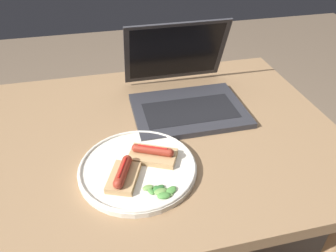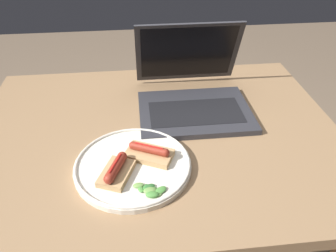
{
  "view_description": "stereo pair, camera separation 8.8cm",
  "coord_description": "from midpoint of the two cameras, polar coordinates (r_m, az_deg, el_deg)",
  "views": [
    {
      "loc": [
        -0.14,
        -0.76,
        1.33
      ],
      "look_at": [
        0.03,
        -0.06,
        0.81
      ],
      "focal_mm": 35.0,
      "sensor_mm": 36.0,
      "label": 1
    },
    {
      "loc": [
        -0.05,
        -0.77,
        1.33
      ],
      "look_at": [
        0.03,
        -0.06,
        0.81
      ],
      "focal_mm": 35.0,
      "sensor_mm": 36.0,
      "label": 2
    }
  ],
  "objects": [
    {
      "name": "laptop",
      "position": [
        1.06,
        0.56,
        5.74
      ],
      "size": [
        0.35,
        0.35,
        0.25
      ],
      "color": "#2D2D33",
      "rests_on": "desk"
    },
    {
      "name": "desk",
      "position": [
        1.01,
        -4.72,
        -4.79
      ],
      "size": [
        1.08,
        0.82,
        0.75
      ],
      "color": "#93704C",
      "rests_on": "ground_plane"
    },
    {
      "name": "sausage_toast_left",
      "position": [
        0.84,
        -5.68,
        -5.0
      ],
      "size": [
        0.14,
        0.11,
        0.04
      ],
      "rotation": [
        0.0,
        0.0,
        2.7
      ],
      "color": "tan",
      "rests_on": "plate"
    },
    {
      "name": "sausage_toast_middle",
      "position": [
        0.79,
        -11.01,
        -8.49
      ],
      "size": [
        0.1,
        0.12,
        0.04
      ],
      "rotation": [
        0.0,
        0.0,
        4.33
      ],
      "color": "tan",
      "rests_on": "plate"
    },
    {
      "name": "plate",
      "position": [
        0.83,
        -8.34,
        -7.36
      ],
      "size": [
        0.3,
        0.3,
        0.02
      ],
      "color": "silver",
      "rests_on": "desk"
    },
    {
      "name": "salad_pile",
      "position": [
        0.76,
        -4.56,
        -11.4
      ],
      "size": [
        0.08,
        0.05,
        0.01
      ],
      "color": "#4C8E3D",
      "rests_on": "plate"
    }
  ]
}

